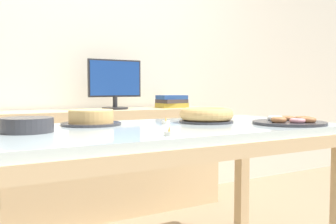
{
  "coord_description": "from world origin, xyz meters",
  "views": [
    {
      "loc": [
        -0.88,
        -1.52,
        0.94
      ],
      "look_at": [
        0.07,
        0.1,
        0.83
      ],
      "focal_mm": 40.0,
      "sensor_mm": 36.0,
      "label": 1
    }
  ],
  "objects": [
    {
      "name": "wall_back",
      "position": [
        0.0,
        1.45,
        1.3
      ],
      "size": [
        8.0,
        0.1,
        2.6
      ],
      "primitive_type": "cube",
      "color": "silver",
      "rests_on": "ground"
    },
    {
      "name": "dining_table",
      "position": [
        0.0,
        0.0,
        0.68
      ],
      "size": [
        1.73,
        0.86,
        0.77
      ],
      "color": "silver",
      "rests_on": "ground"
    },
    {
      "name": "sideboard",
      "position": [
        0.0,
        1.15,
        0.4
      ],
      "size": [
        2.08,
        0.44,
        0.79
      ],
      "color": "#D1B284",
      "rests_on": "ground"
    },
    {
      "name": "computer_monitor",
      "position": [
        0.21,
        1.15,
        0.98
      ],
      "size": [
        0.42,
        0.2,
        0.38
      ],
      "color": "#262628",
      "rests_on": "sideboard"
    },
    {
      "name": "book_stack",
      "position": [
        0.72,
        1.15,
        0.84
      ],
      "size": [
        0.24,
        0.19,
        0.1
      ],
      "color": "#B29933",
      "rests_on": "sideboard"
    },
    {
      "name": "cake_chocolate_round",
      "position": [
        -0.29,
        0.23,
        0.8
      ],
      "size": [
        0.29,
        0.29,
        0.08
      ],
      "color": "#333338",
      "rests_on": "dining_table"
    },
    {
      "name": "cake_golden_bundt",
      "position": [
        0.28,
        0.06,
        0.81
      ],
      "size": [
        0.28,
        0.28,
        0.08
      ],
      "color": "#333338",
      "rests_on": "dining_table"
    },
    {
      "name": "pastry_platter",
      "position": [
        0.59,
        -0.22,
        0.78
      ],
      "size": [
        0.36,
        0.36,
        0.04
      ],
      "color": "#333338",
      "rests_on": "dining_table"
    },
    {
      "name": "plate_stack",
      "position": [
        -0.61,
        0.06,
        0.8
      ],
      "size": [
        0.21,
        0.21,
        0.06
      ],
      "color": "#333338",
      "rests_on": "dining_table"
    },
    {
      "name": "tealight_near_front",
      "position": [
        -0.17,
        -0.33,
        0.78
      ],
      "size": [
        0.04,
        0.04,
        0.04
      ],
      "color": "silver",
      "rests_on": "dining_table"
    },
    {
      "name": "tealight_near_cakes",
      "position": [
        0.61,
        0.29,
        0.78
      ],
      "size": [
        0.04,
        0.04,
        0.04
      ],
      "color": "silver",
      "rests_on": "dining_table"
    },
    {
      "name": "tealight_centre",
      "position": [
        0.06,
        0.1,
        0.78
      ],
      "size": [
        0.04,
        0.04,
        0.04
      ],
      "color": "silver",
      "rests_on": "dining_table"
    }
  ]
}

